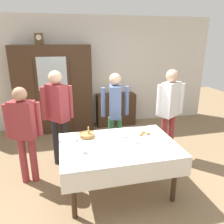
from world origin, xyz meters
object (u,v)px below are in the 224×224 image
object	(u,v)px
bookshelf_low	(116,109)
person_beside_shelf	(24,127)
tea_cup_front_edge	(83,151)
tea_cup_mid_right	(135,142)
tea_cup_far_left	(75,139)
spoon_back_edge	(121,159)
pastry_plate	(144,135)
dining_table	(119,151)
person_near_right_end	(58,109)
bread_basket	(87,135)
wall_cabinet	(54,90)
mantel_clock	(39,39)
spoon_front_edge	(120,142)
person_behind_table_left	(170,106)
book_stack	(116,92)
person_behind_table_right	(115,108)
tea_cup_near_right	(124,136)

from	to	relation	value
bookshelf_low	person_beside_shelf	size ratio (longest dim) A/B	0.64
tea_cup_front_edge	tea_cup_mid_right	size ratio (longest dim) A/B	1.00
tea_cup_far_left	bookshelf_low	bearing A→B (deg)	62.57
spoon_back_edge	pastry_plate	bearing A→B (deg)	47.90
dining_table	person_near_right_end	bearing A→B (deg)	129.40
bread_basket	person_beside_shelf	xyz separation A→B (m)	(-0.91, 0.17, 0.14)
tea_cup_mid_right	bread_basket	bearing A→B (deg)	149.47
person_beside_shelf	wall_cabinet	bearing A→B (deg)	78.58
tea_cup_far_left	pastry_plate	distance (m)	1.06
tea_cup_far_left	spoon_back_edge	xyz separation A→B (m)	(0.51, -0.67, -0.02)
tea_cup_front_edge	person_near_right_end	distance (m)	1.17
spoon_back_edge	wall_cabinet	bearing A→B (deg)	105.39
mantel_clock	dining_table	bearing A→B (deg)	-66.56
bookshelf_low	tea_cup_front_edge	xyz separation A→B (m)	(-1.14, -2.75, 0.37)
tea_cup_mid_right	spoon_front_edge	bearing A→B (deg)	156.29
dining_table	tea_cup_front_edge	xyz separation A→B (m)	(-0.52, -0.11, 0.12)
pastry_plate	person_beside_shelf	size ratio (longest dim) A/B	0.18
person_beside_shelf	person_behind_table_left	xyz separation A→B (m)	(2.47, 0.24, 0.10)
person_near_right_end	book_stack	bearing A→B (deg)	48.87
tea_cup_far_left	person_behind_table_left	world-z (taller)	person_behind_table_left
wall_cabinet	person_behind_table_right	xyz separation A→B (m)	(1.10, -1.55, -0.05)
book_stack	tea_cup_near_right	distance (m)	2.46
book_stack	spoon_back_edge	world-z (taller)	book_stack
spoon_front_edge	person_behind_table_right	size ratio (longest dim) A/B	0.07
book_stack	pastry_plate	world-z (taller)	book_stack
dining_table	wall_cabinet	size ratio (longest dim) A/B	0.81
spoon_front_edge	person_behind_table_left	size ratio (longest dim) A/B	0.07
bookshelf_low	tea_cup_front_edge	distance (m)	3.00
tea_cup_front_edge	wall_cabinet	bearing A→B (deg)	98.03
bread_basket	pastry_plate	xyz separation A→B (m)	(0.87, -0.15, -0.02)
bread_basket	person_behind_table_right	distance (m)	0.92
tea_cup_front_edge	person_behind_table_left	xyz separation A→B (m)	(1.68, 0.89, 0.24)
spoon_back_edge	spoon_front_edge	world-z (taller)	same
wall_cabinet	pastry_plate	world-z (taller)	wall_cabinet
tea_cup_far_left	person_near_right_end	world-z (taller)	person_near_right_end
spoon_back_edge	spoon_front_edge	size ratio (longest dim) A/B	1.00
spoon_back_edge	tea_cup_far_left	bearing A→B (deg)	127.51
dining_table	spoon_front_edge	size ratio (longest dim) A/B	13.84
tea_cup_near_right	tea_cup_far_left	distance (m)	0.74
dining_table	spoon_front_edge	distance (m)	0.14
bookshelf_low	person_near_right_end	xyz separation A→B (m)	(-1.44, -1.65, 0.62)
spoon_back_edge	person_near_right_end	world-z (taller)	person_near_right_end
dining_table	wall_cabinet	distance (m)	2.77
tea_cup_mid_right	spoon_back_edge	size ratio (longest dim) A/B	1.09
person_beside_shelf	mantel_clock	bearing A→B (deg)	84.70
mantel_clock	tea_cup_front_edge	size ratio (longest dim) A/B	1.85
spoon_front_edge	person_behind_table_left	xyz separation A→B (m)	(1.13, 0.70, 0.26)
tea_cup_mid_right	person_behind_table_right	xyz separation A→B (m)	(-0.04, 1.04, 0.19)
wall_cabinet	tea_cup_mid_right	size ratio (longest dim) A/B	15.73
mantel_clock	wall_cabinet	bearing A→B (deg)	0.17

